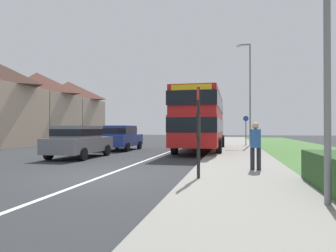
% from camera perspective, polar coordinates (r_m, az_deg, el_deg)
% --- Properties ---
extents(ground_plane, '(120.00, 120.00, 0.00)m').
position_cam_1_polar(ground_plane, '(9.47, -12.44, -9.42)').
color(ground_plane, '#2D3033').
extents(lane_marking_centre, '(0.14, 60.00, 0.01)m').
position_cam_1_polar(lane_marking_centre, '(17.02, -1.11, -5.44)').
color(lane_marking_centre, silver).
rests_on(lane_marking_centre, ground_plane).
extents(pavement_near_side, '(3.20, 68.00, 0.12)m').
position_cam_1_polar(pavement_near_side, '(14.58, 13.38, -6.04)').
color(pavement_near_side, gray).
rests_on(pavement_near_side, ground_plane).
extents(double_decker_bus, '(2.80, 9.90, 3.70)m').
position_cam_1_polar(double_decker_bus, '(19.43, 6.40, 1.48)').
color(double_decker_bus, red).
rests_on(double_decker_bus, ground_plane).
extents(parked_car_grey, '(1.96, 4.24, 1.61)m').
position_cam_1_polar(parked_car_grey, '(15.60, -16.70, -2.62)').
color(parked_car_grey, slate).
rests_on(parked_car_grey, ground_plane).
extents(parked_car_blue, '(1.92, 4.10, 1.67)m').
position_cam_1_polar(parked_car_blue, '(20.44, -8.96, -2.05)').
color(parked_car_blue, navy).
rests_on(parked_car_blue, ground_plane).
extents(pedestrian_at_stop, '(0.34, 0.34, 1.67)m').
position_cam_1_polar(pedestrian_at_stop, '(10.10, 16.46, -3.29)').
color(pedestrian_at_stop, '#23232D').
rests_on(pedestrian_at_stop, ground_plane).
extents(bus_stop_sign, '(0.09, 0.52, 2.60)m').
position_cam_1_polar(bus_stop_sign, '(8.14, 5.87, -0.01)').
color(bus_stop_sign, black).
rests_on(bus_stop_sign, ground_plane).
extents(cycle_route_sign, '(0.44, 0.08, 2.52)m').
position_cam_1_polar(cycle_route_sign, '(25.31, 14.72, -0.58)').
color(cycle_route_sign, slate).
rests_on(cycle_route_sign, ground_plane).
extents(street_lamp_mid, '(1.14, 0.20, 8.37)m').
position_cam_1_polar(street_lamp_mid, '(25.18, 15.26, 6.99)').
color(street_lamp_mid, slate).
rests_on(street_lamp_mid, ground_plane).
extents(house_terrace_far_side, '(7.13, 18.05, 7.27)m').
position_cam_1_polar(house_terrace_far_side, '(33.55, -23.93, 3.24)').
color(house_terrace_far_side, '#C1A88E').
rests_on(house_terrace_far_side, ground_plane).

